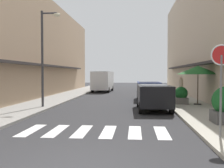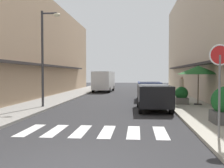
{
  "view_description": "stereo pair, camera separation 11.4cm",
  "coord_description": "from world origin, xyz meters",
  "px_view_note": "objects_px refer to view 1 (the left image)",
  "views": [
    {
      "loc": [
        1.42,
        -5.72,
        2.08
      ],
      "look_at": [
        0.06,
        10.35,
        1.48
      ],
      "focal_mm": 43.57,
      "sensor_mm": 36.0,
      "label": 1
    },
    {
      "loc": [
        1.54,
        -5.71,
        2.08
      ],
      "look_at": [
        0.06,
        10.35,
        1.48
      ],
      "focal_mm": 43.57,
      "sensor_mm": 36.0,
      "label": 2
    }
  ],
  "objects_px": {
    "pedestrian_walking_near": "(181,87)",
    "parked_car_near": "(154,94)",
    "parked_car_mid": "(148,89)",
    "planter_midblock": "(181,95)",
    "delivery_van": "(103,80)",
    "street_lamp": "(45,49)",
    "round_street_sign": "(221,66)",
    "cafe_umbrella": "(198,70)"
  },
  "relations": [
    {
      "from": "pedestrian_walking_near",
      "to": "parked_car_near",
      "type": "bearing_deg",
      "value": -31.27
    },
    {
      "from": "parked_car_mid",
      "to": "planter_midblock",
      "type": "relative_size",
      "value": 3.53
    },
    {
      "from": "parked_car_mid",
      "to": "delivery_van",
      "type": "bearing_deg",
      "value": 115.98
    },
    {
      "from": "parked_car_near",
      "to": "street_lamp",
      "type": "height_order",
      "value": "street_lamp"
    },
    {
      "from": "parked_car_near",
      "to": "parked_car_mid",
      "type": "height_order",
      "value": "same"
    },
    {
      "from": "delivery_van",
      "to": "round_street_sign",
      "type": "xyz_separation_m",
      "value": [
        6.4,
        -22.98,
        0.91
      ]
    },
    {
      "from": "parked_car_mid",
      "to": "cafe_umbrella",
      "type": "height_order",
      "value": "cafe_umbrella"
    },
    {
      "from": "parked_car_mid",
      "to": "parked_car_near",
      "type": "bearing_deg",
      "value": -90.0
    },
    {
      "from": "parked_car_mid",
      "to": "cafe_umbrella",
      "type": "distance_m",
      "value": 5.08
    },
    {
      "from": "delivery_van",
      "to": "planter_midblock",
      "type": "xyz_separation_m",
      "value": [
        6.79,
        -13.46,
        -0.74
      ]
    },
    {
      "from": "parked_car_mid",
      "to": "round_street_sign",
      "type": "distance_m",
      "value": 13.24
    },
    {
      "from": "round_street_sign",
      "to": "street_lamp",
      "type": "relative_size",
      "value": 0.5
    },
    {
      "from": "cafe_umbrella",
      "to": "planter_midblock",
      "type": "height_order",
      "value": "cafe_umbrella"
    },
    {
      "from": "street_lamp",
      "to": "pedestrian_walking_near",
      "type": "height_order",
      "value": "street_lamp"
    },
    {
      "from": "street_lamp",
      "to": "planter_midblock",
      "type": "bearing_deg",
      "value": 14.82
    },
    {
      "from": "parked_car_near",
      "to": "round_street_sign",
      "type": "xyz_separation_m",
      "value": [
        1.57,
        -6.99,
        1.39
      ]
    },
    {
      "from": "parked_car_mid",
      "to": "round_street_sign",
      "type": "relative_size",
      "value": 1.39
    },
    {
      "from": "parked_car_mid",
      "to": "round_street_sign",
      "type": "xyz_separation_m",
      "value": [
        1.57,
        -13.08,
        1.39
      ]
    },
    {
      "from": "parked_car_mid",
      "to": "planter_midblock",
      "type": "height_order",
      "value": "parked_car_mid"
    },
    {
      "from": "delivery_van",
      "to": "pedestrian_walking_near",
      "type": "height_order",
      "value": "delivery_van"
    },
    {
      "from": "delivery_van",
      "to": "pedestrian_walking_near",
      "type": "relative_size",
      "value": 3.08
    },
    {
      "from": "delivery_van",
      "to": "cafe_umbrella",
      "type": "xyz_separation_m",
      "value": [
        7.78,
        -13.79,
        0.92
      ]
    },
    {
      "from": "delivery_van",
      "to": "pedestrian_walking_near",
      "type": "bearing_deg",
      "value": -50.66
    },
    {
      "from": "parked_car_near",
      "to": "parked_car_mid",
      "type": "bearing_deg",
      "value": 90.0
    },
    {
      "from": "parked_car_near",
      "to": "delivery_van",
      "type": "bearing_deg",
      "value": 106.8
    },
    {
      "from": "delivery_van",
      "to": "cafe_umbrella",
      "type": "height_order",
      "value": "cafe_umbrella"
    },
    {
      "from": "round_street_sign",
      "to": "pedestrian_walking_near",
      "type": "height_order",
      "value": "round_street_sign"
    },
    {
      "from": "planter_midblock",
      "to": "pedestrian_walking_near",
      "type": "relative_size",
      "value": 0.64
    },
    {
      "from": "cafe_umbrella",
      "to": "pedestrian_walking_near",
      "type": "xyz_separation_m",
      "value": [
        -0.29,
        4.67,
        -1.26
      ]
    },
    {
      "from": "delivery_van",
      "to": "parked_car_mid",
      "type": "bearing_deg",
      "value": -64.02
    },
    {
      "from": "parked_car_near",
      "to": "planter_midblock",
      "type": "bearing_deg",
      "value": 52.18
    },
    {
      "from": "round_street_sign",
      "to": "street_lamp",
      "type": "height_order",
      "value": "street_lamp"
    },
    {
      "from": "cafe_umbrella",
      "to": "round_street_sign",
      "type": "bearing_deg",
      "value": -98.54
    },
    {
      "from": "parked_car_near",
      "to": "pedestrian_walking_near",
      "type": "xyz_separation_m",
      "value": [
        2.66,
        6.86,
        0.14
      ]
    },
    {
      "from": "parked_car_near",
      "to": "street_lamp",
      "type": "xyz_separation_m",
      "value": [
        -6.42,
        0.31,
        2.67
      ]
    },
    {
      "from": "delivery_van",
      "to": "round_street_sign",
      "type": "distance_m",
      "value": 23.87
    },
    {
      "from": "street_lamp",
      "to": "planter_midblock",
      "type": "height_order",
      "value": "street_lamp"
    },
    {
      "from": "round_street_sign",
      "to": "pedestrian_walking_near",
      "type": "xyz_separation_m",
      "value": [
        1.09,
        13.86,
        -1.25
      ]
    },
    {
      "from": "cafe_umbrella",
      "to": "planter_midblock",
      "type": "bearing_deg",
      "value": 161.54
    },
    {
      "from": "delivery_van",
      "to": "street_lamp",
      "type": "height_order",
      "value": "street_lamp"
    },
    {
      "from": "parked_car_near",
      "to": "planter_midblock",
      "type": "relative_size",
      "value": 3.72
    },
    {
      "from": "street_lamp",
      "to": "planter_midblock",
      "type": "xyz_separation_m",
      "value": [
        8.39,
        2.22,
        -2.92
      ]
    }
  ]
}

